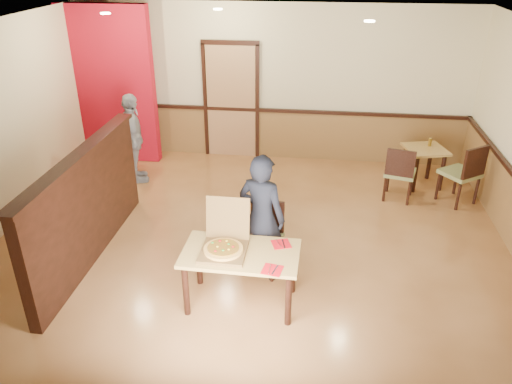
# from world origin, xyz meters

# --- Properties ---
(floor) EXTENTS (7.00, 7.00, 0.00)m
(floor) POSITION_xyz_m (0.00, 0.00, 0.00)
(floor) COLOR #BC7E49
(floor) RESTS_ON ground
(ceiling) EXTENTS (7.00, 7.00, 0.00)m
(ceiling) POSITION_xyz_m (0.00, 0.00, 2.80)
(ceiling) COLOR black
(ceiling) RESTS_ON wall_back
(wall_back) EXTENTS (7.00, 0.00, 7.00)m
(wall_back) POSITION_xyz_m (0.00, 3.50, 1.40)
(wall_back) COLOR beige
(wall_back) RESTS_ON floor
(wainscot_back) EXTENTS (7.00, 0.04, 0.90)m
(wainscot_back) POSITION_xyz_m (0.00, 3.47, 0.45)
(wainscot_back) COLOR olive
(wainscot_back) RESTS_ON floor
(chair_rail_back) EXTENTS (7.00, 0.06, 0.06)m
(chair_rail_back) POSITION_xyz_m (0.00, 3.45, 0.92)
(chair_rail_back) COLOR black
(chair_rail_back) RESTS_ON wall_back
(back_door) EXTENTS (0.90, 0.06, 2.10)m
(back_door) POSITION_xyz_m (-0.80, 3.46, 1.05)
(back_door) COLOR tan
(back_door) RESTS_ON wall_back
(booth_partition) EXTENTS (0.20, 3.10, 1.44)m
(booth_partition) POSITION_xyz_m (-2.00, -0.20, 0.74)
(booth_partition) COLOR black
(booth_partition) RESTS_ON floor
(red_accent_panel) EXTENTS (1.60, 0.20, 2.78)m
(red_accent_panel) POSITION_xyz_m (-2.90, 3.00, 1.40)
(red_accent_panel) COLOR #A90C20
(red_accent_panel) RESTS_ON floor
(spot_a) EXTENTS (0.14, 0.14, 0.02)m
(spot_a) POSITION_xyz_m (-2.30, 1.80, 2.78)
(spot_a) COLOR #FFF2B2
(spot_a) RESTS_ON ceiling
(spot_b) EXTENTS (0.14, 0.14, 0.02)m
(spot_b) POSITION_xyz_m (-0.80, 2.50, 2.78)
(spot_b) COLOR #FFF2B2
(spot_b) RESTS_ON ceiling
(spot_c) EXTENTS (0.14, 0.14, 0.02)m
(spot_c) POSITION_xyz_m (1.40, 1.50, 2.78)
(spot_c) COLOR #FFF2B2
(spot_c) RESTS_ON ceiling
(main_table) EXTENTS (1.29, 0.75, 0.68)m
(main_table) POSITION_xyz_m (0.06, -0.90, 0.58)
(main_table) COLOR tan
(main_table) RESTS_ON floor
(diner_chair) EXTENTS (0.52, 0.52, 0.89)m
(diner_chair) POSITION_xyz_m (0.24, -0.18, 0.49)
(diner_chair) COLOR olive
(diner_chair) RESTS_ON floor
(side_chair_left) EXTENTS (0.55, 0.55, 0.91)m
(side_chair_left) POSITION_xyz_m (2.12, 1.93, 0.50)
(side_chair_left) COLOR olive
(side_chair_left) RESTS_ON floor
(side_chair_right) EXTENTS (0.69, 0.69, 0.99)m
(side_chair_right) POSITION_xyz_m (3.09, 1.93, 0.54)
(side_chair_right) COLOR olive
(side_chair_right) RESTS_ON floor
(side_table) EXTENTS (0.76, 0.76, 0.67)m
(side_table) POSITION_xyz_m (2.59, 2.54, 0.50)
(side_table) COLOR tan
(side_table) RESTS_ON floor
(diner) EXTENTS (0.68, 0.55, 1.60)m
(diner) POSITION_xyz_m (0.22, -0.33, 0.80)
(diner) COLOR black
(diner) RESTS_ON floor
(passerby) EXTENTS (0.71, 0.97, 1.53)m
(passerby) POSITION_xyz_m (-2.22, 2.09, 0.76)
(passerby) COLOR gray
(passerby) RESTS_ON floor
(pizza_box) EXTENTS (0.49, 0.58, 0.52)m
(pizza_box) POSITION_xyz_m (-0.12, -0.89, 0.75)
(pizza_box) COLOR brown
(pizza_box) RESTS_ON main_table
(pizza) EXTENTS (0.56, 0.56, 0.03)m
(pizza) POSITION_xyz_m (-0.12, -0.95, 0.73)
(pizza) COLOR #E7B354
(pizza) RESTS_ON pizza_box
(napkin_near) EXTENTS (0.23, 0.23, 0.01)m
(napkin_near) POSITION_xyz_m (0.44, -1.19, 0.69)
(napkin_near) COLOR red
(napkin_near) RESTS_ON main_table
(napkin_far) EXTENTS (0.25, 0.25, 0.01)m
(napkin_far) POSITION_xyz_m (0.49, -0.69, 0.69)
(napkin_far) COLOR red
(napkin_far) RESTS_ON main_table
(condiment) EXTENTS (0.05, 0.05, 0.14)m
(condiment) POSITION_xyz_m (2.67, 2.66, 0.73)
(condiment) COLOR brown
(condiment) RESTS_ON side_table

